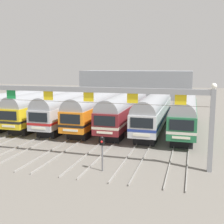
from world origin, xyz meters
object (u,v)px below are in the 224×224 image
at_px(commuter_train_maroon, 125,109).
at_px(catenary_gantry, 48,98).
at_px(commuter_train_yellow, 47,105).
at_px(commuter_train_orange, 98,107).
at_px(commuter_train_stainless, 72,106).
at_px(commuter_train_green, 185,111).
at_px(commuter_train_white, 24,104).
at_px(commuter_train_silver, 154,110).
at_px(yard_signal_mast, 102,147).

distance_m(commuter_train_maroon, catenary_gantry, 14.29).
xyz_separation_m(commuter_train_yellow, commuter_train_orange, (7.67, 0.00, 0.00)).
xyz_separation_m(commuter_train_orange, commuter_train_maroon, (3.83, 0.00, 0.00)).
bearing_deg(commuter_train_stainless, commuter_train_green, 0.00).
distance_m(commuter_train_maroon, commuter_train_green, 7.67).
height_order(commuter_train_white, commuter_train_green, same).
bearing_deg(commuter_train_silver, commuter_train_stainless, 180.00).
distance_m(commuter_train_yellow, commuter_train_stainless, 3.83).
bearing_deg(commuter_train_green, commuter_train_maroon, 180.00).
height_order(catenary_gantry, yard_signal_mast, catenary_gantry).
bearing_deg(commuter_train_silver, catenary_gantry, -119.59).
distance_m(commuter_train_yellow, commuter_train_maroon, 11.50).
xyz_separation_m(commuter_train_yellow, catenary_gantry, (7.67, -13.50, 2.72)).
bearing_deg(commuter_train_green, commuter_train_silver, 180.00).
distance_m(commuter_train_stainless, commuter_train_orange, 3.83).
bearing_deg(commuter_train_stainless, commuter_train_yellow, 180.00).
height_order(commuter_train_stainless, commuter_train_green, same).
relative_size(commuter_train_yellow, catenary_gantry, 0.64).
bearing_deg(commuter_train_silver, commuter_train_orange, 180.00).
bearing_deg(commuter_train_maroon, commuter_train_stainless, 180.00).
relative_size(commuter_train_white, yard_signal_mast, 6.52).
distance_m(commuter_train_maroon, yard_signal_mast, 15.81).
bearing_deg(commuter_train_orange, commuter_train_white, 180.00).
bearing_deg(commuter_train_orange, commuter_train_silver, 0.00).
xyz_separation_m(commuter_train_white, commuter_train_silver, (19.17, 0.00, 0.00)).
relative_size(commuter_train_white, commuter_train_silver, 1.00).
bearing_deg(yard_signal_mast, commuter_train_maroon, 96.97).
relative_size(commuter_train_orange, catenary_gantry, 0.64).
bearing_deg(commuter_train_green, commuter_train_orange, 180.00).
relative_size(commuter_train_stainless, catenary_gantry, 0.64).
bearing_deg(catenary_gantry, commuter_train_yellow, 119.59).
relative_size(commuter_train_maroon, catenary_gantry, 0.64).
xyz_separation_m(commuter_train_stainless, commuter_train_orange, (3.83, 0.00, 0.00)).
xyz_separation_m(commuter_train_silver, yard_signal_mast, (-1.92, -15.68, -0.75)).
distance_m(commuter_train_orange, commuter_train_maroon, 3.83).
xyz_separation_m(commuter_train_orange, commuter_train_silver, (7.67, 0.00, 0.00)).
distance_m(commuter_train_yellow, yard_signal_mast, 20.65).
bearing_deg(catenary_gantry, commuter_train_silver, 60.41).
relative_size(commuter_train_yellow, commuter_train_stainless, 1.00).
bearing_deg(commuter_train_white, commuter_train_orange, 0.00).
relative_size(commuter_train_white, commuter_train_maroon, 1.00).
distance_m(commuter_train_white, yard_signal_mast, 23.32).
xyz_separation_m(commuter_train_orange, commuter_train_green, (11.50, 0.00, 0.00)).
xyz_separation_m(commuter_train_stainless, commuter_train_maroon, (7.67, 0.00, 0.00)).
distance_m(commuter_train_white, commuter_train_green, 23.00).
height_order(commuter_train_maroon, commuter_train_silver, same).
relative_size(commuter_train_yellow, yard_signal_mast, 6.52).
distance_m(catenary_gantry, yard_signal_mast, 7.06).
height_order(commuter_train_white, commuter_train_silver, same).
bearing_deg(commuter_train_yellow, commuter_train_silver, 0.00).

